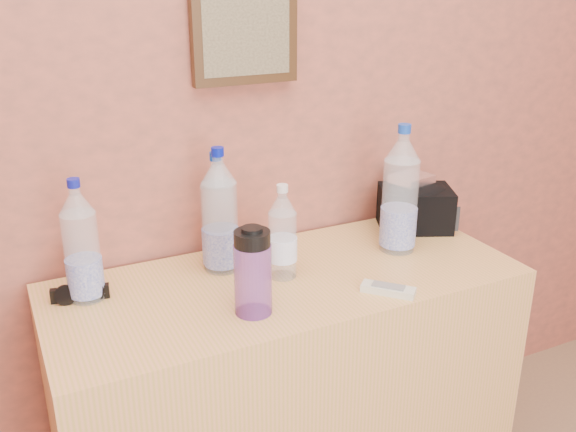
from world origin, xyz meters
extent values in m
plane|color=#BA5C48|center=(0.00, 2.00, 1.35)|extent=(4.00, 0.00, 4.00)
cube|color=#B08649|center=(0.13, 1.71, 0.40)|extent=(1.27, 0.53, 0.80)
cylinder|color=silver|center=(-0.37, 1.83, 0.93)|extent=(0.09, 0.09, 0.28)
cylinder|color=#0F1595|center=(-0.37, 1.83, 1.10)|extent=(0.03, 0.03, 0.02)
cylinder|color=silver|center=(0.00, 1.86, 0.94)|extent=(0.09, 0.09, 0.29)
cylinder|color=#05329E|center=(0.00, 1.86, 1.11)|extent=(0.03, 0.03, 0.02)
cylinder|color=white|center=(0.00, 1.84, 0.95)|extent=(0.09, 0.09, 0.30)
cylinder|color=#06139B|center=(0.00, 1.84, 1.13)|extent=(0.03, 0.03, 0.02)
cylinder|color=silver|center=(0.51, 1.74, 0.96)|extent=(0.10, 0.10, 0.33)
cylinder|color=#123EAE|center=(0.51, 1.74, 1.16)|extent=(0.04, 0.04, 0.02)
cylinder|color=white|center=(0.13, 1.73, 0.91)|extent=(0.07, 0.07, 0.22)
cylinder|color=silver|center=(0.13, 1.73, 1.05)|extent=(0.03, 0.03, 0.02)
cylinder|color=purple|center=(-0.02, 1.59, 0.88)|extent=(0.09, 0.09, 0.18)
cylinder|color=black|center=(-0.02, 1.59, 0.99)|extent=(0.09, 0.09, 0.05)
cube|color=silver|center=(0.33, 1.52, 0.80)|extent=(0.13, 0.13, 0.02)
cube|color=silver|center=(0.64, 1.87, 0.96)|extent=(0.13, 0.12, 0.02)
camera|label=1|loc=(-0.54, 0.32, 1.58)|focal=40.00mm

